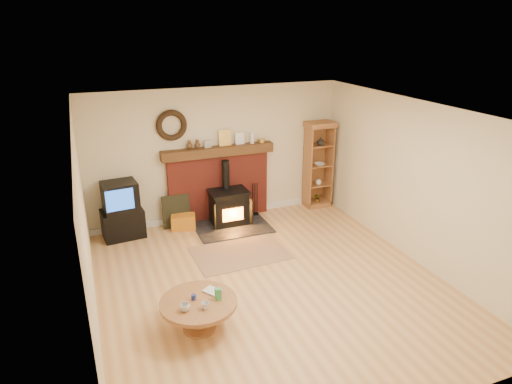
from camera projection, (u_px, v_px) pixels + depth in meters
name	position (u px, v px, depth m)	size (l,w,h in m)	color
ground	(271.00, 284.00, 6.90)	(5.50, 5.50, 0.00)	tan
room_shell	(269.00, 174.00, 6.37)	(5.02, 5.52, 2.61)	beige
chimney_breast	(219.00, 180.00, 8.95)	(2.20, 0.22, 1.78)	maroon
wood_stove	(229.00, 209.00, 8.79)	(1.40, 1.00, 1.25)	black
area_rug	(240.00, 253.00, 7.80)	(1.57, 1.08, 0.01)	brown
tv_unit	(122.00, 211.00, 8.23)	(0.77, 0.57, 1.06)	black
curio_cabinet	(318.00, 165.00, 9.53)	(0.58, 0.42, 1.82)	#975A31
firelog_box	(183.00, 222.00, 8.67)	(0.45, 0.28, 0.28)	gold
leaning_painting	(176.00, 211.00, 8.71)	(0.53, 0.03, 0.64)	black
fire_tools	(255.00, 209.00, 9.27)	(0.16, 0.16, 0.70)	black
coffee_table	(199.00, 306.00, 5.77)	(0.99, 0.99, 0.58)	brown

